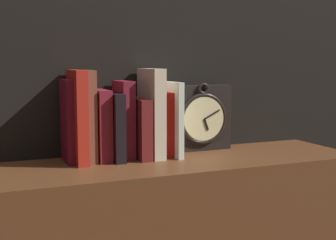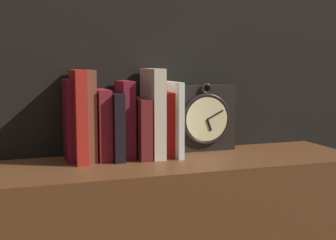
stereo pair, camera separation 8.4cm
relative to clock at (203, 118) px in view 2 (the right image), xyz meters
The scene contains 11 objects.
clock is the anchor object (origin of this frame).
book_slot0_maroon 0.42m from the clock, behind, with size 0.02×0.12×0.23m.
book_slot1_red 0.40m from the clock, behind, with size 0.03×0.15×0.26m.
book_slot2_brown 0.37m from the clock, behind, with size 0.03×0.12×0.26m.
book_slot3_maroon 0.33m from the clock, behind, with size 0.04×0.13×0.20m.
book_slot4_black 0.29m from the clock, behind, with size 0.03×0.15×0.19m.
book_slot5_maroon 0.26m from the clock, behind, with size 0.04×0.12×0.22m.
book_slot6_maroon 0.22m from the clock, 169.15° to the right, with size 0.03×0.15×0.17m.
book_slot7_cream 0.18m from the clock, 166.93° to the right, with size 0.04×0.15×0.26m.
book_slot8_red 0.14m from the clock, 168.13° to the right, with size 0.03×0.13×0.19m.
book_slot9_white 0.12m from the clock, 159.02° to the right, with size 0.02×0.16×0.22m.
Camera 2 is at (-0.42, -1.23, 1.03)m, focal length 50.00 mm.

